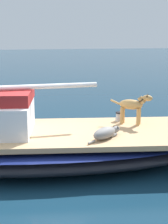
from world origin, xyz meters
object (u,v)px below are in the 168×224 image
(dog_tan, at_px, (133,106))
(dog_grey, at_px, (106,133))
(deck_winch, at_px, (119,117))
(sailboat_main, at_px, (37,146))

(dog_tan, height_order, dog_grey, dog_tan)
(dog_grey, xyz_separation_m, deck_winch, (1.14, -0.69, -0.01))
(sailboat_main, height_order, dog_grey, dog_grey)
(sailboat_main, bearing_deg, dog_tan, -89.51)
(sailboat_main, relative_size, deck_winch, 36.08)
(sailboat_main, xyz_separation_m, deck_winch, (0.37, -1.92, 0.42))
(dog_grey, bearing_deg, deck_winch, -31.29)
(dog_grey, height_order, deck_winch, dog_grey)
(dog_tan, bearing_deg, dog_grey, 131.95)
(deck_winch, bearing_deg, sailboat_main, 100.79)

